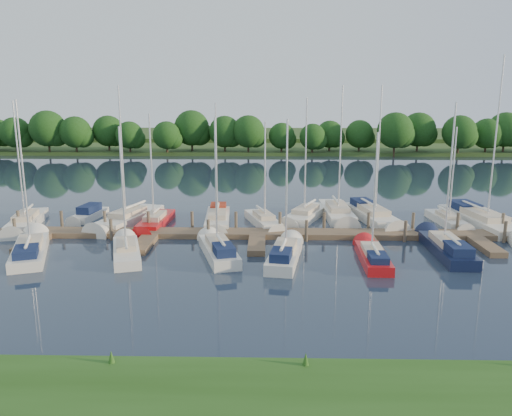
{
  "coord_description": "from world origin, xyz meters",
  "views": [
    {
      "loc": [
        0.71,
        -28.61,
        10.4
      ],
      "look_at": [
        -0.12,
        8.0,
        2.2
      ],
      "focal_mm": 35.0,
      "sensor_mm": 36.0,
      "label": 1
    }
  ],
  "objects_px": {
    "sailboat_n_0": "(26,223)",
    "motorboat": "(89,215)",
    "sailboat_s_2": "(218,251)",
    "dock": "(257,236)",
    "sailboat_n_5": "(264,222)"
  },
  "relations": [
    {
      "from": "sailboat_n_0",
      "to": "motorboat",
      "type": "bearing_deg",
      "value": -159.83
    },
    {
      "from": "sailboat_n_0",
      "to": "sailboat_s_2",
      "type": "distance_m",
      "value": 18.05
    },
    {
      "from": "dock",
      "to": "sailboat_s_2",
      "type": "distance_m",
      "value": 4.92
    },
    {
      "from": "sailboat_n_0",
      "to": "sailboat_n_5",
      "type": "relative_size",
      "value": 1.19
    },
    {
      "from": "sailboat_n_5",
      "to": "sailboat_s_2",
      "type": "relative_size",
      "value": 0.93
    },
    {
      "from": "sailboat_s_2",
      "to": "motorboat",
      "type": "bearing_deg",
      "value": 124.56
    },
    {
      "from": "dock",
      "to": "sailboat_n_0",
      "type": "xyz_separation_m",
      "value": [
        -19.0,
        3.15,
        0.08
      ]
    },
    {
      "from": "motorboat",
      "to": "sailboat_n_5",
      "type": "distance_m",
      "value": 15.35
    },
    {
      "from": "sailboat_n_0",
      "to": "motorboat",
      "type": "distance_m",
      "value": 5.0
    },
    {
      "from": "motorboat",
      "to": "dock",
      "type": "bearing_deg",
      "value": 166.78
    },
    {
      "from": "sailboat_n_0",
      "to": "sailboat_s_2",
      "type": "bearing_deg",
      "value": 143.68
    },
    {
      "from": "sailboat_n_0",
      "to": "motorboat",
      "type": "xyz_separation_m",
      "value": [
        4.22,
        2.68,
        0.05
      ]
    },
    {
      "from": "dock",
      "to": "sailboat_s_2",
      "type": "bearing_deg",
      "value": -120.86
    },
    {
      "from": "motorboat",
      "to": "sailboat_n_5",
      "type": "xyz_separation_m",
      "value": [
        15.24,
        -1.82,
        -0.05
      ]
    },
    {
      "from": "dock",
      "to": "sailboat_n_5",
      "type": "distance_m",
      "value": 4.03
    }
  ]
}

